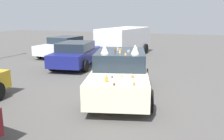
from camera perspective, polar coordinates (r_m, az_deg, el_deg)
The scene contains 5 objects.
ground_plane at distance 8.61m, azimuth 1.88°, elevation -6.01°, with size 60.00×60.00×0.00m, color #514F4C.
art_car_decorated at distance 8.45m, azimuth 1.94°, elevation -0.83°, with size 4.88×2.95×1.85m.
parked_van_near_right at distance 16.96m, azimuth 2.90°, elevation 7.06°, with size 5.03×2.74×1.91m.
parked_sedan_far_left at distance 17.07m, azimuth -11.30°, elevation 5.51°, with size 4.24×2.20×1.32m.
parked_sedan_far_right at distance 13.56m, azimuth -8.23°, elevation 3.81°, with size 4.71×2.49×1.34m.
Camera 1 is at (-7.73, -2.59, 2.77)m, focal length 38.96 mm.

